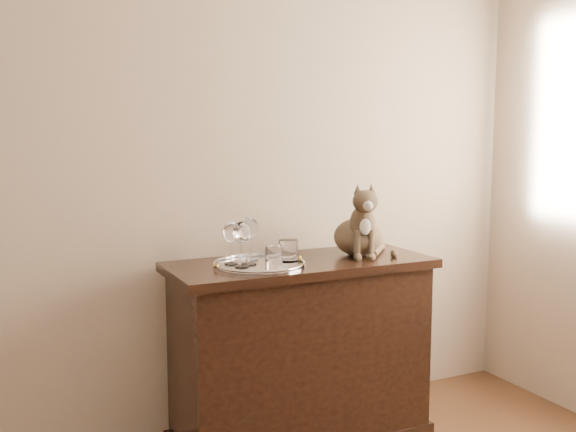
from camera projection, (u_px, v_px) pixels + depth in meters
name	position (u px, v px, depth m)	size (l,w,h in m)	color
wall_back	(149.00, 149.00, 2.85)	(4.00, 0.10, 2.70)	#C3AE92
sideboard	(301.00, 351.00, 2.95)	(1.20, 0.50, 0.85)	black
tray	(259.00, 265.00, 2.77)	(0.40, 0.40, 0.01)	silver
wine_glass_a	(231.00, 243.00, 2.75)	(0.07, 0.07, 0.19)	white
wine_glass_b	(251.00, 239.00, 2.86)	(0.07, 0.07, 0.19)	silver
wine_glass_c	(242.00, 244.00, 2.70)	(0.07, 0.07, 0.19)	silver
wine_glass_d	(249.00, 241.00, 2.75)	(0.08, 0.08, 0.21)	white
tumbler_a	(274.00, 256.00, 2.74)	(0.07, 0.07, 0.08)	white
tumbler_c	(288.00, 251.00, 2.82)	(0.09, 0.09, 0.10)	silver
cat	(358.00, 219.00, 3.01)	(0.34, 0.32, 0.34)	brown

